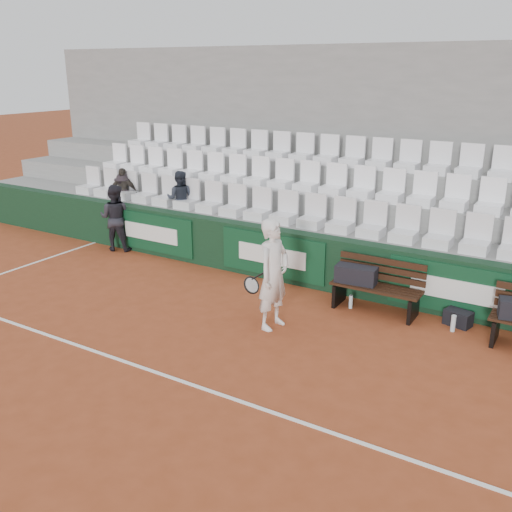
% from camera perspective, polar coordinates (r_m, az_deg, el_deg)
% --- Properties ---
extents(ground, '(80.00, 80.00, 0.00)m').
position_cam_1_polar(ground, '(8.08, -10.97, -11.04)').
color(ground, '#984222').
rests_on(ground, ground).
extents(court_baseline, '(18.00, 0.06, 0.01)m').
position_cam_1_polar(court_baseline, '(8.08, -10.97, -11.01)').
color(court_baseline, white).
rests_on(court_baseline, ground).
extents(back_barrier, '(18.00, 0.34, 1.00)m').
position_cam_1_polar(back_barrier, '(10.85, 3.28, -0.02)').
color(back_barrier, '#10311B').
rests_on(back_barrier, ground).
extents(grandstand_tier_front, '(18.00, 0.95, 1.00)m').
position_cam_1_polar(grandstand_tier_front, '(11.41, 4.48, 0.89)').
color(grandstand_tier_front, gray).
rests_on(grandstand_tier_front, ground).
extents(grandstand_tier_mid, '(18.00, 0.95, 1.45)m').
position_cam_1_polar(grandstand_tier_mid, '(12.17, 6.54, 3.04)').
color(grandstand_tier_mid, gray).
rests_on(grandstand_tier_mid, ground).
extents(grandstand_tier_back, '(18.00, 0.95, 1.90)m').
position_cam_1_polar(grandstand_tier_back, '(12.96, 8.36, 4.94)').
color(grandstand_tier_back, gray).
rests_on(grandstand_tier_back, ground).
extents(grandstand_rear_wall, '(18.00, 0.30, 4.40)m').
position_cam_1_polar(grandstand_rear_wall, '(13.31, 9.69, 10.70)').
color(grandstand_rear_wall, gray).
rests_on(grandstand_rear_wall, ground).
extents(seat_row_front, '(11.90, 0.44, 0.63)m').
position_cam_1_polar(seat_row_front, '(11.04, 4.17, 4.69)').
color(seat_row_front, silver).
rests_on(seat_row_front, grandstand_tier_front).
extents(seat_row_mid, '(11.90, 0.44, 0.63)m').
position_cam_1_polar(seat_row_mid, '(11.79, 6.36, 7.73)').
color(seat_row_mid, white).
rests_on(seat_row_mid, grandstand_tier_mid).
extents(seat_row_back, '(11.90, 0.44, 0.63)m').
position_cam_1_polar(seat_row_back, '(12.57, 8.30, 10.40)').
color(seat_row_back, white).
rests_on(seat_row_back, grandstand_tier_back).
extents(bench_left, '(1.50, 0.56, 0.45)m').
position_cam_1_polar(bench_left, '(9.78, 11.83, -4.24)').
color(bench_left, black).
rests_on(bench_left, ground).
extents(sports_bag_left, '(0.71, 0.35, 0.29)m').
position_cam_1_polar(sports_bag_left, '(9.75, 9.97, -1.84)').
color(sports_bag_left, black).
rests_on(sports_bag_left, bench_left).
extents(sports_bag_ground, '(0.46, 0.34, 0.25)m').
position_cam_1_polar(sports_bag_ground, '(9.67, 19.56, -5.87)').
color(sports_bag_ground, black).
rests_on(sports_bag_ground, ground).
extents(water_bottle_near, '(0.07, 0.07, 0.23)m').
position_cam_1_polar(water_bottle_near, '(9.88, 9.46, -4.53)').
color(water_bottle_near, silver).
rests_on(water_bottle_near, ground).
extents(water_bottle_far, '(0.08, 0.08, 0.27)m').
position_cam_1_polar(water_bottle_far, '(9.43, 19.12, -6.38)').
color(water_bottle_far, silver).
rests_on(water_bottle_far, ground).
extents(tennis_player, '(0.74, 0.68, 1.76)m').
position_cam_1_polar(tennis_player, '(8.80, 1.76, -1.87)').
color(tennis_player, silver).
rests_on(tennis_player, ground).
extents(ball_kid, '(0.88, 0.79, 1.49)m').
position_cam_1_polar(ball_kid, '(13.04, -13.88, 3.74)').
color(ball_kid, black).
rests_on(ball_kid, ground).
extents(spectator_a, '(0.73, 0.55, 1.01)m').
position_cam_1_polar(spectator_a, '(13.73, -13.30, 7.77)').
color(spectator_a, black).
rests_on(spectator_a, grandstand_tier_front).
extents(spectator_b, '(0.73, 0.51, 1.15)m').
position_cam_1_polar(spectator_b, '(13.69, -13.20, 8.04)').
color(spectator_b, '#312D27').
rests_on(spectator_b, grandstand_tier_front).
extents(spectator_c, '(0.74, 0.67, 1.24)m').
position_cam_1_polar(spectator_c, '(12.58, -7.69, 7.69)').
color(spectator_c, '#202530').
rests_on(spectator_c, grandstand_tier_front).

